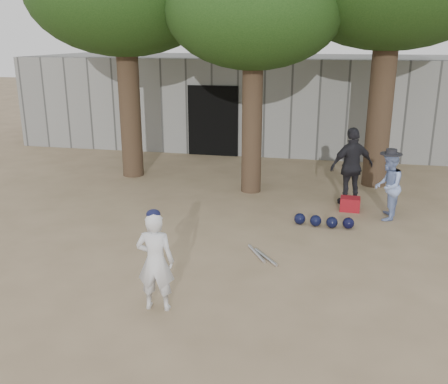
% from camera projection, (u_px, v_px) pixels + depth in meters
% --- Properties ---
extents(ground, '(70.00, 70.00, 0.00)m').
position_uv_depth(ground, '(178.00, 260.00, 8.53)').
color(ground, '#937C5E').
rests_on(ground, ground).
extents(boy_player, '(0.55, 0.39, 1.43)m').
position_uv_depth(boy_player, '(155.00, 262.00, 6.81)').
color(boy_player, silver).
rests_on(boy_player, ground).
extents(spectator_blue, '(0.66, 0.78, 1.42)m').
position_uv_depth(spectator_blue, '(388.00, 186.00, 10.24)').
color(spectator_blue, '#8AA0D6').
rests_on(spectator_blue, ground).
extents(spectator_dark, '(1.11, 0.86, 1.76)m').
position_uv_depth(spectator_dark, '(352.00, 167.00, 11.10)').
color(spectator_dark, black).
rests_on(spectator_dark, ground).
extents(red_bag, '(0.43, 0.34, 0.30)m').
position_uv_depth(red_bag, '(350.00, 204.00, 10.90)').
color(red_bag, '#A2151D').
rests_on(red_bag, ground).
extents(back_building, '(16.00, 5.24, 3.00)m').
position_uv_depth(back_building, '(262.00, 100.00, 17.73)').
color(back_building, gray).
rests_on(back_building, ground).
extents(helmet_row, '(1.19, 0.31, 0.23)m').
position_uv_depth(helmet_row, '(324.00, 221.00, 9.98)').
color(helmet_row, black).
rests_on(helmet_row, ground).
extents(bat_pile, '(0.62, 0.75, 0.06)m').
position_uv_depth(bat_pile, '(261.00, 255.00, 8.64)').
color(bat_pile, silver).
rests_on(bat_pile, ground).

